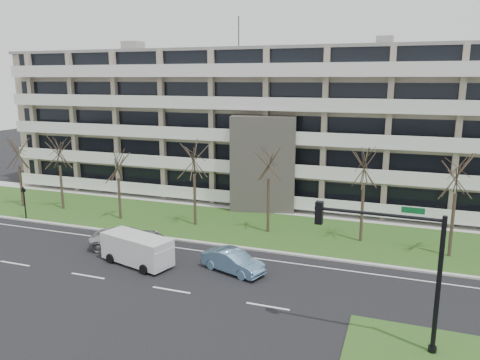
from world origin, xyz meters
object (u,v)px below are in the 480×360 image
at_px(silver_pickup, 128,238).
at_px(pedestrian_signal, 24,199).
at_px(blue_sedan, 233,261).
at_px(white_van, 138,247).
at_px(traffic_signal, 395,257).

xyz_separation_m(silver_pickup, pedestrian_signal, (-12.72, 3.10, 1.14)).
bearing_deg(blue_sedan, pedestrian_signal, 96.90).
relative_size(white_van, traffic_signal, 0.81).
distance_m(white_van, traffic_signal, 17.39).
xyz_separation_m(traffic_signal, pedestrian_signal, (-31.57, 10.03, -2.52)).
relative_size(blue_sedan, traffic_signal, 0.65).
xyz_separation_m(blue_sedan, pedestrian_signal, (-21.59, 4.58, 1.17)).
distance_m(white_van, pedestrian_signal, 16.09).
bearing_deg(white_van, blue_sedan, 23.97).
distance_m(blue_sedan, white_van, 6.61).
bearing_deg(pedestrian_signal, traffic_signal, -16.34).
bearing_deg(blue_sedan, traffic_signal, -99.80).
relative_size(white_van, pedestrian_signal, 1.85).
height_order(blue_sedan, white_van, white_van).
distance_m(traffic_signal, pedestrian_signal, 33.23).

